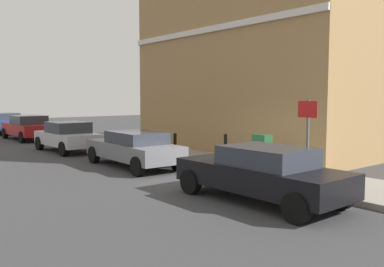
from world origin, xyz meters
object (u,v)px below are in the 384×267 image
Objects in this scene: car_black at (261,173)px; car_grey at (134,148)px; car_silver at (68,136)px; car_blue at (5,123)px; bollard_near_cabinet at (225,147)px; street_sign at (308,130)px; utility_cabinet at (262,153)px; bollard_far_kerb at (175,146)px; car_red at (28,127)px.

car_black is 0.99× the size of car_grey.
car_silver is 1.01× the size of car_blue.
car_grey is 3.32m from bollard_near_cabinet.
car_blue is (0.26, 11.72, 0.03)m from car_silver.
street_sign is (1.56, -23.53, 0.92)m from car_blue.
street_sign is (-1.00, -2.47, 0.98)m from utility_cabinet.
utility_cabinet reaches higher than bollard_near_cabinet.
bollard_near_cabinet is 1.00× the size of bollard_far_kerb.
bollard_near_cabinet is (2.66, -19.21, -0.04)m from car_blue.
utility_cabinet is at bearing -70.62° from bollard_far_kerb.
car_black is at bearing -123.85° from bollard_near_cabinet.
street_sign reaches higher than car_black.
street_sign reaches higher than bollard_near_cabinet.
utility_cabinet is 3.46m from bollard_far_kerb.
utility_cabinet is (2.61, -15.87, -0.07)m from car_red.
car_grey is 1.01× the size of car_red.
utility_cabinet is 0.50× the size of street_sign.
utility_cabinet is (2.80, 2.47, -0.03)m from car_black.
street_sign is at bearing -163.83° from car_grey.
car_red reaches higher than utility_cabinet.
car_grey is at bearing 179.14° from car_red.
car_black is 6.22m from car_grey.
car_blue is 3.43× the size of utility_cabinet.
car_grey is at bearing -2.45° from car_black.
car_silver is (-0.18, 5.59, 0.02)m from car_grey.
utility_cabinet is 1.86m from bollard_near_cabinet.
car_black is at bearing 179.91° from car_grey.
car_blue is (0.05, 5.19, -0.01)m from car_red.
utility_cabinet is (2.56, -21.06, -0.06)m from car_blue.
street_sign is at bearing -104.29° from bollard_near_cabinet.
bollard_far_kerb is (1.67, -6.07, -0.01)m from car_silver.
utility_cabinet is at bearing -93.09° from bollard_near_cabinet.
car_silver reaches higher than car_black.
car_black is 5.20m from bollard_near_cabinet.
utility_cabinet is (2.81, -9.34, -0.03)m from car_silver.
car_red reaches higher than car_grey.
car_red is (0.21, 6.53, 0.03)m from car_silver.
car_red reaches higher than car_black.
car_blue reaches higher than utility_cabinet.
car_red is 4.28× the size of bollard_near_cabinet.
car_silver reaches higher than utility_cabinet.
car_blue is 23.60m from street_sign.
car_silver is 9.75m from utility_cabinet.
car_grey is at bearing -179.54° from car_silver.
car_red is 1.13× the size of car_blue.
car_red is 18.43m from street_sign.
car_blue is 19.39m from bollard_near_cabinet.
car_silver reaches higher than bollard_far_kerb.
utility_cabinet is at bearing 67.94° from street_sign.
car_grey is 1.13× the size of car_silver.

